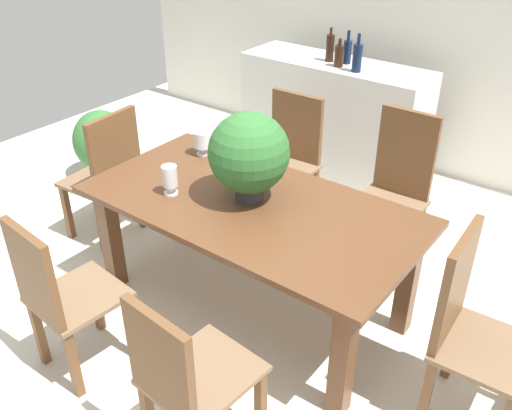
{
  "coord_description": "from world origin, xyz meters",
  "views": [
    {
      "loc": [
        1.67,
        -2.05,
        2.35
      ],
      "look_at": [
        -0.06,
        0.22,
        0.65
      ],
      "focal_mm": 39.2,
      "sensor_mm": 36.0,
      "label": 1
    }
  ],
  "objects_px": {
    "flower_centerpiece": "(249,154)",
    "kitchen_counter": "(332,119)",
    "wine_bottle_green": "(357,57)",
    "wine_bottle_tall": "(330,48)",
    "dining_table": "(251,221)",
    "crystal_vase_center_near": "(170,178)",
    "chair_head_end": "(108,171)",
    "chair_far_right": "(396,184)",
    "chair_near_left": "(59,294)",
    "chair_foot_end": "(468,324)",
    "chair_far_left": "(288,154)",
    "crystal_vase_left": "(202,140)",
    "potted_plant_floor": "(102,143)",
    "wine_glass": "(223,144)",
    "wine_bottle_clear": "(339,56)",
    "wine_bottle_amber": "(347,51)",
    "chair_near_right": "(185,378)"
  },
  "relations": [
    {
      "from": "chair_far_left",
      "to": "potted_plant_floor",
      "type": "bearing_deg",
      "value": -166.5
    },
    {
      "from": "flower_centerpiece",
      "to": "potted_plant_floor",
      "type": "bearing_deg",
      "value": 165.04
    },
    {
      "from": "chair_near_left",
      "to": "crystal_vase_center_near",
      "type": "xyz_separation_m",
      "value": [
        0.01,
        0.81,
        0.33
      ]
    },
    {
      "from": "dining_table",
      "to": "kitchen_counter",
      "type": "xyz_separation_m",
      "value": [
        -0.57,
        1.9,
        -0.13
      ]
    },
    {
      "from": "chair_far_left",
      "to": "crystal_vase_center_near",
      "type": "relative_size",
      "value": 5.46
    },
    {
      "from": "wine_bottle_amber",
      "to": "flower_centerpiece",
      "type": "bearing_deg",
      "value": -76.46
    },
    {
      "from": "flower_centerpiece",
      "to": "wine_glass",
      "type": "relative_size",
      "value": 3.33
    },
    {
      "from": "chair_near_left",
      "to": "wine_glass",
      "type": "height_order",
      "value": "chair_near_left"
    },
    {
      "from": "flower_centerpiece",
      "to": "wine_bottle_green",
      "type": "height_order",
      "value": "wine_bottle_green"
    },
    {
      "from": "chair_near_left",
      "to": "chair_far_right",
      "type": "bearing_deg",
      "value": -108.35
    },
    {
      "from": "dining_table",
      "to": "wine_glass",
      "type": "xyz_separation_m",
      "value": [
        -0.47,
        0.32,
        0.23
      ]
    },
    {
      "from": "crystal_vase_left",
      "to": "wine_bottle_green",
      "type": "xyz_separation_m",
      "value": [
        0.32,
        1.47,
        0.26
      ]
    },
    {
      "from": "kitchen_counter",
      "to": "wine_bottle_amber",
      "type": "distance_m",
      "value": 0.61
    },
    {
      "from": "chair_far_right",
      "to": "crystal_vase_center_near",
      "type": "height_order",
      "value": "chair_far_right"
    },
    {
      "from": "wine_glass",
      "to": "wine_bottle_green",
      "type": "bearing_deg",
      "value": 84.06
    },
    {
      "from": "chair_head_end",
      "to": "wine_glass",
      "type": "distance_m",
      "value": 0.92
    },
    {
      "from": "kitchen_counter",
      "to": "chair_far_right",
      "type": "bearing_deg",
      "value": -41.21
    },
    {
      "from": "wine_bottle_tall",
      "to": "potted_plant_floor",
      "type": "relative_size",
      "value": 0.45
    },
    {
      "from": "wine_glass",
      "to": "wine_bottle_tall",
      "type": "distance_m",
      "value": 1.59
    },
    {
      "from": "chair_foot_end",
      "to": "kitchen_counter",
      "type": "xyz_separation_m",
      "value": [
        -1.85,
        1.91,
        -0.06
      ]
    },
    {
      "from": "wine_bottle_amber",
      "to": "wine_glass",
      "type": "bearing_deg",
      "value": -89.33
    },
    {
      "from": "kitchen_counter",
      "to": "potted_plant_floor",
      "type": "xyz_separation_m",
      "value": [
        -1.52,
        -1.32,
        -0.17
      ]
    },
    {
      "from": "chair_foot_end",
      "to": "wine_bottle_clear",
      "type": "xyz_separation_m",
      "value": [
        -1.78,
        1.81,
        0.53
      ]
    },
    {
      "from": "wine_bottle_green",
      "to": "wine_bottle_tall",
      "type": "distance_m",
      "value": 0.34
    },
    {
      "from": "chair_foot_end",
      "to": "chair_far_left",
      "type": "distance_m",
      "value": 1.99
    },
    {
      "from": "dining_table",
      "to": "chair_far_left",
      "type": "distance_m",
      "value": 1.11
    },
    {
      "from": "flower_centerpiece",
      "to": "wine_bottle_tall",
      "type": "height_order",
      "value": "wine_bottle_tall"
    },
    {
      "from": "kitchen_counter",
      "to": "wine_bottle_green",
      "type": "distance_m",
      "value": 0.68
    },
    {
      "from": "dining_table",
      "to": "wine_bottle_clear",
      "type": "bearing_deg",
      "value": 105.55
    },
    {
      "from": "chair_foot_end",
      "to": "flower_centerpiece",
      "type": "bearing_deg",
      "value": 85.71
    },
    {
      "from": "chair_foot_end",
      "to": "wine_bottle_tall",
      "type": "height_order",
      "value": "wine_bottle_tall"
    },
    {
      "from": "chair_head_end",
      "to": "flower_centerpiece",
      "type": "bearing_deg",
      "value": 86.47
    },
    {
      "from": "wine_glass",
      "to": "wine_bottle_tall",
      "type": "bearing_deg",
      "value": 96.0
    },
    {
      "from": "wine_bottle_green",
      "to": "chair_head_end",
      "type": "bearing_deg",
      "value": -118.48
    },
    {
      "from": "wine_bottle_amber",
      "to": "potted_plant_floor",
      "type": "relative_size",
      "value": 0.43
    },
    {
      "from": "dining_table",
      "to": "crystal_vase_center_near",
      "type": "distance_m",
      "value": 0.53
    },
    {
      "from": "wine_glass",
      "to": "wine_bottle_clear",
      "type": "bearing_deg",
      "value": 91.12
    },
    {
      "from": "chair_head_end",
      "to": "kitchen_counter",
      "type": "relative_size",
      "value": 0.61
    },
    {
      "from": "chair_far_left",
      "to": "wine_bottle_amber",
      "type": "bearing_deg",
      "value": 92.34
    },
    {
      "from": "chair_foot_end",
      "to": "crystal_vase_left",
      "type": "relative_size",
      "value": 6.2
    },
    {
      "from": "dining_table",
      "to": "chair_head_end",
      "type": "bearing_deg",
      "value": 179.64
    },
    {
      "from": "chair_near_left",
      "to": "flower_centerpiece",
      "type": "height_order",
      "value": "flower_centerpiece"
    },
    {
      "from": "chair_far_left",
      "to": "crystal_vase_left",
      "type": "distance_m",
      "value": 0.8
    },
    {
      "from": "chair_near_right",
      "to": "chair_foot_end",
      "type": "distance_m",
      "value": 1.32
    },
    {
      "from": "crystal_vase_center_near",
      "to": "wine_bottle_clear",
      "type": "distance_m",
      "value": 2.02
    },
    {
      "from": "dining_table",
      "to": "chair_head_end",
      "type": "xyz_separation_m",
      "value": [
        -1.28,
        0.01,
        -0.08
      ]
    },
    {
      "from": "wine_glass",
      "to": "wine_bottle_amber",
      "type": "distance_m",
      "value": 1.62
    },
    {
      "from": "dining_table",
      "to": "kitchen_counter",
      "type": "relative_size",
      "value": 1.19
    },
    {
      "from": "chair_near_left",
      "to": "kitchen_counter",
      "type": "bearing_deg",
      "value": -82.3
    },
    {
      "from": "flower_centerpiece",
      "to": "kitchen_counter",
      "type": "relative_size",
      "value": 0.32
    }
  ]
}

